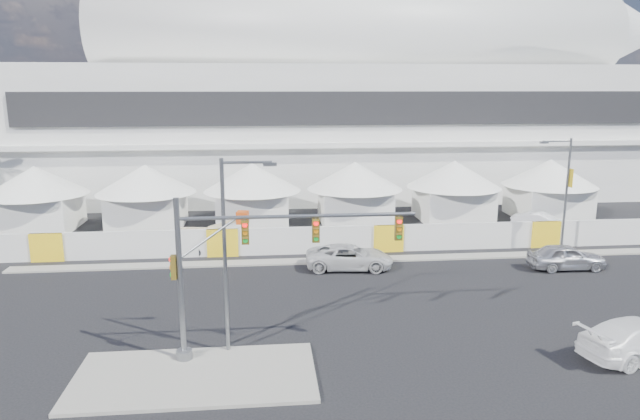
{
  "coord_description": "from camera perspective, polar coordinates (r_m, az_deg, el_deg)",
  "views": [
    {
      "loc": [
        -2.98,
        -25.12,
        11.9
      ],
      "look_at": [
        0.52,
        10.0,
        4.21
      ],
      "focal_mm": 32.0,
      "sensor_mm": 36.0,
      "label": 1
    }
  ],
  "objects": [
    {
      "name": "traffic_mast",
      "position": [
        24.87,
        -8.68,
        -5.83
      ],
      "size": [
        10.51,
        0.7,
        7.23
      ],
      "color": "slate",
      "rests_on": "median_island"
    },
    {
      "name": "hoarding_fence",
      "position": [
        42.06,
        6.84,
        -2.82
      ],
      "size": [
        70.0,
        0.25,
        2.0
      ],
      "primitive_type": "cube",
      "color": "silver",
      "rests_on": "ground"
    },
    {
      "name": "lot_car_a",
      "position": [
        50.94,
        21.25,
        -1.17
      ],
      "size": [
        4.31,
        4.71,
        1.56
      ],
      "primitive_type": "imported",
      "rotation": [
        0.0,
        0.0,
        0.88
      ],
      "color": "white",
      "rests_on": "ground"
    },
    {
      "name": "streetlight_curb",
      "position": [
        43.68,
        23.23,
        2.02
      ],
      "size": [
        2.48,
        0.56,
        8.37
      ],
      "color": "slate",
      "rests_on": "ground"
    },
    {
      "name": "stadium",
      "position": [
        67.69,
        4.32,
        10.18
      ],
      "size": [
        80.0,
        24.8,
        21.98
      ],
      "color": "silver",
      "rests_on": "ground"
    },
    {
      "name": "median_island",
      "position": [
        25.26,
        -12.36,
        -15.92
      ],
      "size": [
        10.0,
        5.0,
        0.15
      ],
      "primitive_type": "cube",
      "color": "gray",
      "rests_on": "ground"
    },
    {
      "name": "streetlight_median",
      "position": [
        25.28,
        -9.02,
        -3.27
      ],
      "size": [
        2.43,
        0.24,
        8.77
      ],
      "color": "gray",
      "rests_on": "median_island"
    },
    {
      "name": "ground",
      "position": [
        27.95,
        0.99,
        -12.9
      ],
      "size": [
        160.0,
        160.0,
        0.0
      ],
      "primitive_type": "plane",
      "color": "black",
      "rests_on": "ground"
    },
    {
      "name": "far_curb",
      "position": [
        45.64,
        24.85,
        -3.91
      ],
      "size": [
        80.0,
        1.2,
        0.12
      ],
      "primitive_type": "cube",
      "color": "gray",
      "rests_on": "ground"
    },
    {
      "name": "sedan_silver",
      "position": [
        41.2,
        23.41,
        -4.31
      ],
      "size": [
        2.17,
        5.03,
        1.69
      ],
      "primitive_type": "imported",
      "rotation": [
        0.0,
        0.0,
        1.54
      ],
      "color": "#BBBBC0",
      "rests_on": "ground"
    },
    {
      "name": "boom_lift",
      "position": [
        42.41,
        -12.49,
        -3.1
      ],
      "size": [
        6.4,
        1.95,
        3.19
      ],
      "rotation": [
        0.0,
        0.0,
        -0.18
      ],
      "color": "#D14913",
      "rests_on": "ground"
    },
    {
      "name": "tent_row",
      "position": [
        50.01,
        -1.62,
        2.21
      ],
      "size": [
        53.4,
        8.4,
        5.4
      ],
      "color": "white",
      "rests_on": "ground"
    },
    {
      "name": "pickup_curb",
      "position": [
        37.99,
        2.97,
        -4.71
      ],
      "size": [
        3.2,
        5.99,
        1.6
      ],
      "primitive_type": "imported",
      "rotation": [
        0.0,
        0.0,
        1.47
      ],
      "color": "silver",
      "rests_on": "ground"
    }
  ]
}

